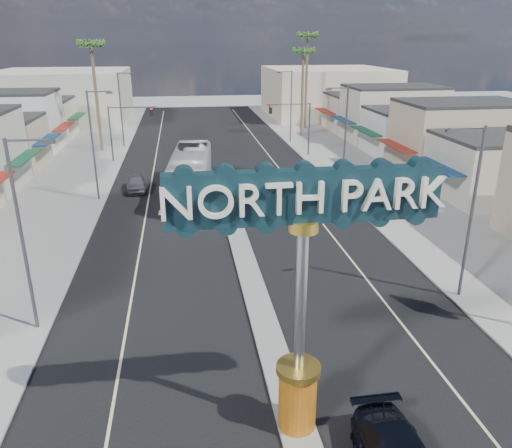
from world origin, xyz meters
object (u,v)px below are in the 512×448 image
object	(u,v)px
streetlight_r_near	(470,206)
palm_left_far	(91,51)
streetlight_l_far	(122,106)
palm_right_mid	(304,56)
streetlight_r_far	(290,103)
car_parked_left	(136,183)
streetlight_l_near	(24,228)
streetlight_r_mid	(344,134)
streetlight_l_mid	(94,141)
gateway_sign	(302,276)
traffic_signal_left	(127,123)
city_bus	(190,173)
traffic_signal_right	(294,119)
palm_right_far	(308,41)

from	to	relation	value
streetlight_r_near	palm_left_far	size ratio (longest dim) A/B	0.69
streetlight_l_far	palm_right_mid	bearing A→B (deg)	9.69
streetlight_r_far	car_parked_left	world-z (taller)	streetlight_r_far
car_parked_left	palm_left_far	bearing A→B (deg)	101.04
streetlight_l_near	streetlight_l_far	size ratio (longest dim) A/B	1.00
palm_left_far	streetlight_r_mid	bearing A→B (deg)	-40.48
streetlight_r_near	palm_left_far	bearing A→B (deg)	120.36
streetlight_r_mid	streetlight_r_far	bearing A→B (deg)	90.00
palm_left_far	streetlight_l_mid	bearing A→B (deg)	-82.69
gateway_sign	traffic_signal_left	size ratio (longest dim) A/B	1.53
city_bus	streetlight_l_far	bearing A→B (deg)	114.95
traffic_signal_left	streetlight_l_far	size ratio (longest dim) A/B	0.67
streetlight_l_mid	streetlight_r_near	world-z (taller)	same
streetlight_r_mid	streetlight_r_far	size ratio (longest dim) A/B	1.00
car_parked_left	traffic_signal_left	bearing A→B (deg)	91.55
gateway_sign	traffic_signal_left	bearing A→B (deg)	102.33
gateway_sign	palm_right_mid	size ratio (longest dim) A/B	0.76
streetlight_l_mid	streetlight_r_mid	size ratio (longest dim) A/B	1.00
car_parked_left	city_bus	bearing A→B (deg)	-26.14
traffic_signal_right	palm_right_far	xyz separation A→B (m)	(5.82, 18.01, 8.11)
gateway_sign	car_parked_left	world-z (taller)	gateway_sign
streetlight_l_mid	palm_right_far	world-z (taller)	palm_right_far
traffic_signal_left	streetlight_r_mid	world-z (taller)	streetlight_r_mid
gateway_sign	car_parked_left	distance (m)	31.88
city_bus	traffic_signal_left	bearing A→B (deg)	120.79
gateway_sign	streetlight_r_mid	distance (m)	29.91
streetlight_l_near	city_bus	size ratio (longest dim) A/B	0.66
streetlight_r_near	streetlight_r_far	bearing A→B (deg)	90.00
traffic_signal_left	palm_right_far	xyz separation A→B (m)	(24.18, 18.01, 8.11)
streetlight_l_far	car_parked_left	bearing A→B (deg)	-82.05
streetlight_r_mid	streetlight_r_near	bearing A→B (deg)	-90.00
streetlight_r_mid	palm_right_mid	xyz separation A→B (m)	(2.57, 26.00, 5.54)
traffic_signal_left	palm_right_far	world-z (taller)	palm_right_far
gateway_sign	palm_right_mid	distance (m)	55.76
streetlight_r_near	palm_left_far	world-z (taller)	palm_left_far
gateway_sign	streetlight_r_near	xyz separation A→B (m)	(10.43, 8.02, -0.86)
streetlight_l_mid	palm_left_far	size ratio (longest dim) A/B	0.69
streetlight_r_near	palm_right_far	bearing A→B (deg)	84.98
traffic_signal_left	traffic_signal_right	xyz separation A→B (m)	(18.37, 0.00, 0.00)
streetlight_l_mid	palm_right_far	bearing A→B (deg)	51.52
streetlight_l_far	palm_right_far	distance (m)	28.29
streetlight_r_far	car_parked_left	size ratio (longest dim) A/B	2.18
traffic_signal_right	streetlight_l_near	xyz separation A→B (m)	(-19.62, -33.99, 0.79)
palm_left_far	palm_right_far	xyz separation A→B (m)	(28.00, 12.00, 0.89)
palm_left_far	city_bus	distance (m)	23.84
palm_right_far	palm_left_far	bearing A→B (deg)	-156.80
traffic_signal_left	streetlight_l_mid	distance (m)	14.07
streetlight_l_near	palm_right_far	size ratio (longest dim) A/B	0.64
traffic_signal_right	city_bus	size ratio (longest dim) A/B	0.44
palm_right_far	streetlight_l_mid	bearing A→B (deg)	-128.48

